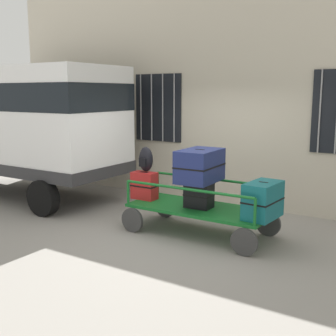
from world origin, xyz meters
TOP-DOWN VIEW (x-y plane):
  - ground_plane at (0.00, 0.00)m, footprint 40.00×40.00m
  - building_wall at (0.00, 2.21)m, footprint 12.00×0.37m
  - van at (-4.07, 0.33)m, footprint 4.35×2.03m
  - luggage_cart at (0.36, 0.03)m, footprint 2.44×1.10m
  - cart_railing at (0.36, 0.03)m, footprint 2.32×0.96m
  - suitcase_left_bottom at (-0.74, -0.00)m, footprint 0.46×0.26m
  - suitcase_midleft_bottom at (0.36, 0.01)m, footprint 0.45×0.32m
  - suitcase_midleft_middle at (0.36, 0.02)m, footprint 0.58×0.86m
  - suitcase_center_bottom at (1.45, 0.00)m, footprint 0.46×0.73m
  - backpack at (-0.74, 0.05)m, footprint 0.27×0.22m

SIDE VIEW (x-z plane):
  - ground_plane at x=0.00m, z-range 0.00..0.00m
  - luggage_cart at x=0.36m, z-range 0.15..0.61m
  - suitcase_midleft_bottom at x=0.36m, z-range 0.46..0.90m
  - suitcase_left_bottom at x=-0.74m, z-range 0.46..0.95m
  - suitcase_center_bottom at x=1.45m, z-range 0.46..1.02m
  - cart_railing at x=0.36m, z-range 0.60..1.02m
  - suitcase_midleft_middle at x=0.36m, z-range 0.90..1.43m
  - backpack at x=-0.74m, z-range 0.95..1.39m
  - van at x=-4.07m, z-range 0.32..3.19m
  - building_wall at x=0.00m, z-range 0.00..5.00m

